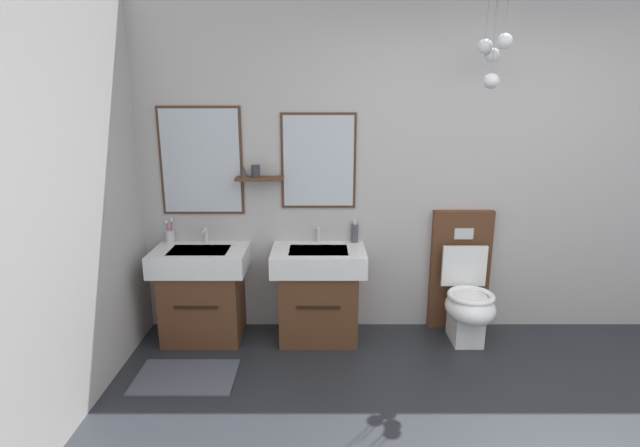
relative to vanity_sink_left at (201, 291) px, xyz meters
The scene contains 9 objects.
wall_back 2.32m from the vanity_sink_left, ahead, with size 5.47×0.61×2.71m.
bath_mat 0.71m from the vanity_sink_left, 90.00° to the right, with size 0.68×0.44×0.01m, color #474C56.
vanity_sink_left is the anchor object (origin of this frame).
tap_on_left_sink 0.45m from the vanity_sink_left, 90.00° to the left, with size 0.03×0.13×0.11m.
vanity_sink_right 0.91m from the vanity_sink_left, ahead, with size 0.72×0.50×0.74m.
tap_on_right_sink 1.02m from the vanity_sink_left, 11.26° to the left, with size 0.03×0.13×0.11m.
toilet 2.07m from the vanity_sink_left, ahead, with size 0.48×0.62×1.00m.
toothbrush_cup 0.52m from the vanity_sink_left, 148.79° to the left, with size 0.07×0.07×0.21m.
soap_dispenser 1.29m from the vanity_sink_left, ahead, with size 0.06×0.06×0.18m.
Camera 1 is at (-1.20, -1.78, 1.86)m, focal length 26.94 mm.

